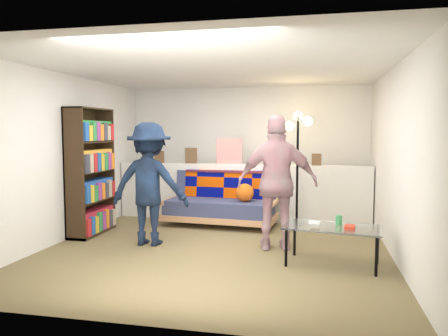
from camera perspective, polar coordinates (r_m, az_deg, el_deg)
name	(u,v)px	position (r m, az deg, el deg)	size (l,w,h in m)	color
ground	(218,247)	(6.07, -0.80, -10.24)	(5.00, 5.00, 0.00)	brown
room_shell	(225,125)	(6.32, 0.14, 5.67)	(4.60, 5.05, 2.45)	silver
half_wall_ledge	(241,192)	(7.70, 2.19, -3.21)	(4.45, 0.15, 1.00)	silver
ledge_decor	(228,154)	(7.66, 0.51, 1.84)	(2.97, 0.02, 0.45)	brown
futon_sofa	(222,203)	(7.38, -0.28, -4.57)	(1.92, 1.03, 0.80)	tan
bookshelf	(91,176)	(6.98, -17.02, -0.96)	(0.32, 0.96, 1.93)	black
coffee_table	(333,229)	(5.33, 14.09, -7.73)	(1.19, 0.77, 0.58)	black
floor_lamp	(298,145)	(7.29, 9.63, 2.94)	(0.44, 0.36, 1.90)	black
person_left	(149,184)	(6.14, -9.72, -2.06)	(1.10, 0.63, 1.70)	black
person_right	(278,183)	(5.83, 7.01, -1.92)	(1.05, 0.44, 1.80)	pink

